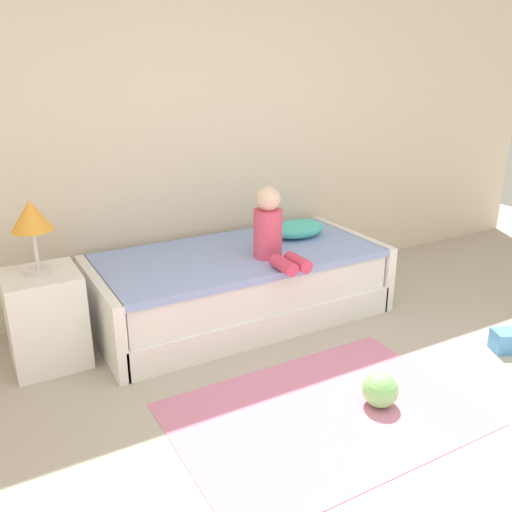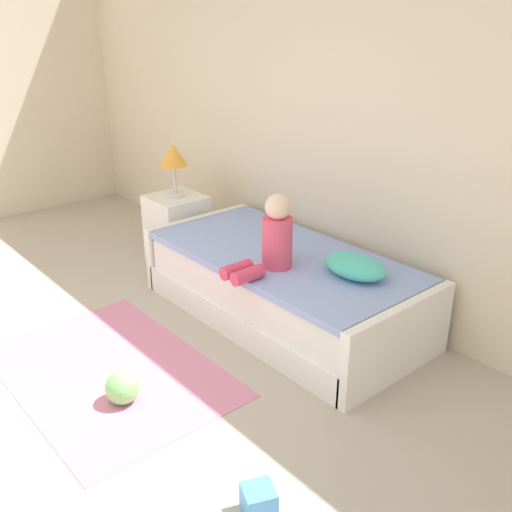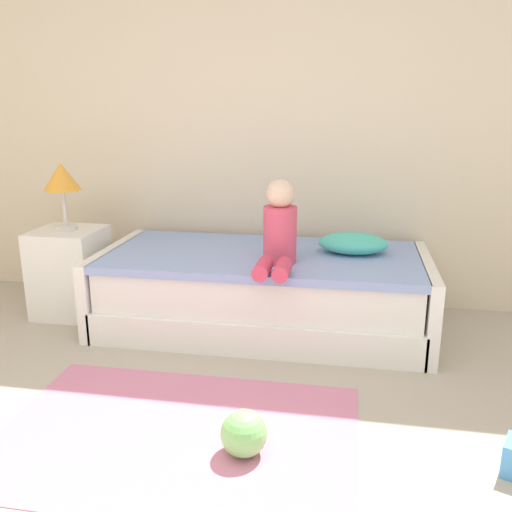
{
  "view_description": "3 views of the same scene",
  "coord_description": "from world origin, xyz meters",
  "px_view_note": "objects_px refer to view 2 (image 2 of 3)",
  "views": [
    {
      "loc": [
        -1.68,
        -1.27,
        1.8
      ],
      "look_at": [
        0.01,
        1.75,
        0.55
      ],
      "focal_mm": 38.12,
      "sensor_mm": 36.0,
      "label": 1
    },
    {
      "loc": [
        2.75,
        -0.6,
        2.09
      ],
      "look_at": [
        0.01,
        1.75,
        0.55
      ],
      "focal_mm": 40.95,
      "sensor_mm": 36.0,
      "label": 2
    },
    {
      "loc": [
        0.56,
        -1.35,
        1.44
      ],
      "look_at": [
        0.01,
        1.75,
        0.55
      ],
      "focal_mm": 38.49,
      "sensor_mm": 36.0,
      "label": 3
    }
  ],
  "objects_px": {
    "nightstand": "(177,229)",
    "toy_ball": "(123,387)",
    "bed": "(282,286)",
    "table_lamp": "(173,158)",
    "child_figure": "(272,239)",
    "pillow": "(355,266)",
    "toy_block": "(259,501)"
  },
  "relations": [
    {
      "from": "bed",
      "to": "toy_ball",
      "type": "distance_m",
      "value": 1.4
    },
    {
      "from": "nightstand",
      "to": "table_lamp",
      "type": "height_order",
      "value": "table_lamp"
    },
    {
      "from": "bed",
      "to": "table_lamp",
      "type": "distance_m",
      "value": 1.52
    },
    {
      "from": "table_lamp",
      "to": "child_figure",
      "type": "height_order",
      "value": "table_lamp"
    },
    {
      "from": "table_lamp",
      "to": "toy_block",
      "type": "relative_size",
      "value": 3.19
    },
    {
      "from": "toy_ball",
      "to": "toy_block",
      "type": "xyz_separation_m",
      "value": [
        1.12,
        0.06,
        -0.03
      ]
    },
    {
      "from": "pillow",
      "to": "toy_ball",
      "type": "relative_size",
      "value": 2.21
    },
    {
      "from": "bed",
      "to": "nightstand",
      "type": "bearing_deg",
      "value": -179.85
    },
    {
      "from": "bed",
      "to": "toy_block",
      "type": "relative_size",
      "value": 14.95
    },
    {
      "from": "pillow",
      "to": "toy_ball",
      "type": "height_order",
      "value": "pillow"
    },
    {
      "from": "pillow",
      "to": "child_figure",
      "type": "bearing_deg",
      "value": -142.89
    },
    {
      "from": "child_figure",
      "to": "nightstand",
      "type": "bearing_deg",
      "value": 171.38
    },
    {
      "from": "bed",
      "to": "toy_ball",
      "type": "height_order",
      "value": "bed"
    },
    {
      "from": "child_figure",
      "to": "toy_ball",
      "type": "height_order",
      "value": "child_figure"
    },
    {
      "from": "pillow",
      "to": "toy_ball",
      "type": "xyz_separation_m",
      "value": [
        -0.42,
        -1.48,
        -0.47
      ]
    },
    {
      "from": "toy_ball",
      "to": "toy_block",
      "type": "height_order",
      "value": "toy_ball"
    },
    {
      "from": "table_lamp",
      "to": "toy_block",
      "type": "height_order",
      "value": "table_lamp"
    },
    {
      "from": "child_figure",
      "to": "toy_ball",
      "type": "relative_size",
      "value": 2.56
    },
    {
      "from": "nightstand",
      "to": "child_figure",
      "type": "xyz_separation_m",
      "value": [
        1.48,
        -0.22,
        0.4
      ]
    },
    {
      "from": "child_figure",
      "to": "pillow",
      "type": "xyz_separation_m",
      "value": [
        0.43,
        0.33,
        -0.14
      ]
    },
    {
      "from": "nightstand",
      "to": "toy_ball",
      "type": "bearing_deg",
      "value": -42.56
    },
    {
      "from": "table_lamp",
      "to": "child_figure",
      "type": "relative_size",
      "value": 0.88
    },
    {
      "from": "child_figure",
      "to": "toy_block",
      "type": "distance_m",
      "value": 1.69
    },
    {
      "from": "nightstand",
      "to": "toy_block",
      "type": "xyz_separation_m",
      "value": [
        2.62,
        -1.31,
        -0.23
      ]
    },
    {
      "from": "bed",
      "to": "pillow",
      "type": "xyz_separation_m",
      "value": [
        0.57,
        0.1,
        0.32
      ]
    },
    {
      "from": "toy_block",
      "to": "pillow",
      "type": "bearing_deg",
      "value": 116.22
    },
    {
      "from": "toy_block",
      "to": "child_figure",
      "type": "bearing_deg",
      "value": 136.12
    },
    {
      "from": "nightstand",
      "to": "bed",
      "type": "bearing_deg",
      "value": 0.15
    },
    {
      "from": "nightstand",
      "to": "child_figure",
      "type": "bearing_deg",
      "value": -8.62
    },
    {
      "from": "child_figure",
      "to": "toy_block",
      "type": "relative_size",
      "value": 3.61
    },
    {
      "from": "bed",
      "to": "nightstand",
      "type": "xyz_separation_m",
      "value": [
        -1.35,
        -0.0,
        0.05
      ]
    },
    {
      "from": "nightstand",
      "to": "pillow",
      "type": "relative_size",
      "value": 1.36
    }
  ]
}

